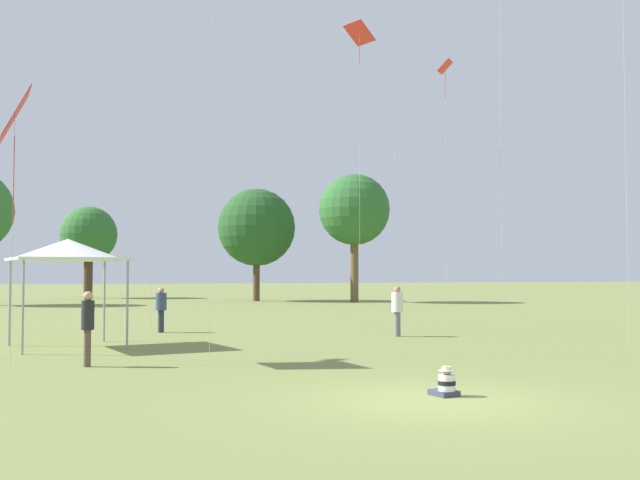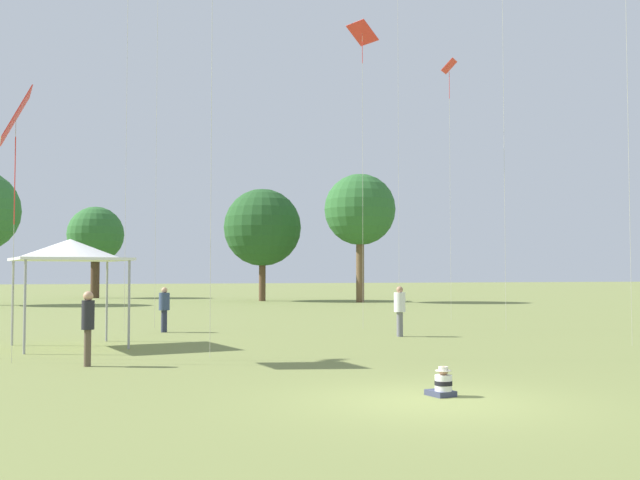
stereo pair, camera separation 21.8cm
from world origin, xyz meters
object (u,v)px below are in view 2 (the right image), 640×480
at_px(person_standing_2, 164,306).
at_px(distant_tree_0, 262,228).
at_px(distant_tree_3, 360,210).
at_px(canopy_tent, 70,250).
at_px(person_standing_3, 400,307).
at_px(distant_tree_1, 96,235).
at_px(kite_2, 16,120).
at_px(kite_9, 362,42).
at_px(person_standing_1, 88,320).
at_px(seated_toddler, 443,384).
at_px(kite_4, 449,79).

xyz_separation_m(person_standing_2, distant_tree_0, (11.06, 29.77, 4.87)).
bearing_deg(distant_tree_3, person_standing_2, -125.30).
relative_size(distant_tree_0, distant_tree_3, 0.92).
distance_m(canopy_tent, distant_tree_0, 37.60).
xyz_separation_m(person_standing_2, person_standing_3, (7.59, -4.47, 0.04)).
relative_size(canopy_tent, distant_tree_1, 0.45).
relative_size(kite_2, kite_9, 0.55).
relative_size(person_standing_1, kite_9, 0.14).
height_order(kite_2, distant_tree_3, distant_tree_3).
relative_size(seated_toddler, person_standing_1, 0.30).
bearing_deg(seated_toddler, distant_tree_0, 70.18).
bearing_deg(distant_tree_0, kite_4, -84.36).
bearing_deg(kite_9, person_standing_3, -157.56).
xyz_separation_m(kite_4, distant_tree_3, (3.75, 21.42, -4.45)).
bearing_deg(kite_2, person_standing_3, 147.17).
relative_size(person_standing_2, kite_9, 0.14).
bearing_deg(person_standing_1, kite_9, 15.35).
xyz_separation_m(seated_toddler, person_standing_3, (4.51, 11.84, 0.82)).
distance_m(kite_9, distant_tree_1, 43.33).
distance_m(kite_9, distant_tree_3, 27.46).
relative_size(person_standing_1, person_standing_3, 1.02).
height_order(person_standing_3, canopy_tent, canopy_tent).
xyz_separation_m(seated_toddler, kite_2, (-7.73, 7.80, 5.82)).
bearing_deg(person_standing_3, distant_tree_0, 178.79).
distance_m(canopy_tent, kite_4, 20.69).
relative_size(person_standing_1, kite_2, 0.26).
bearing_deg(kite_9, kite_2, 146.69).
distance_m(seated_toddler, distant_tree_1, 58.00).
bearing_deg(kite_2, seated_toddler, 83.68).
xyz_separation_m(person_standing_2, canopy_tent, (-3.34, -4.83, 1.90)).
bearing_deg(distant_tree_1, kite_4, -68.32).
relative_size(person_standing_3, kite_2, 0.26).
xyz_separation_m(person_standing_1, person_standing_2, (2.89, 9.82, -0.10)).
distance_m(distant_tree_0, distant_tree_1, 16.99).
distance_m(kite_2, kite_4, 22.41).
bearing_deg(kite_4, distant_tree_3, -100.46).
bearing_deg(kite_2, distant_tree_0, -163.38).
height_order(canopy_tent, kite_4, kite_4).
relative_size(person_standing_2, distant_tree_3, 0.17).
relative_size(kite_4, distant_tree_3, 1.27).
relative_size(canopy_tent, kite_9, 0.30).
relative_size(person_standing_1, distant_tree_3, 0.18).
xyz_separation_m(canopy_tent, distant_tree_3, (20.77, 29.45, 4.13)).
distance_m(person_standing_1, kite_2, 5.41).
distance_m(person_standing_1, distant_tree_0, 42.25).
distance_m(person_standing_1, kite_9, 17.50).
xyz_separation_m(kite_2, kite_4, (18.33, 11.69, 5.44)).
relative_size(person_standing_3, kite_9, 0.14).
height_order(person_standing_3, distant_tree_1, distant_tree_1).
bearing_deg(distant_tree_3, kite_4, -99.92).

